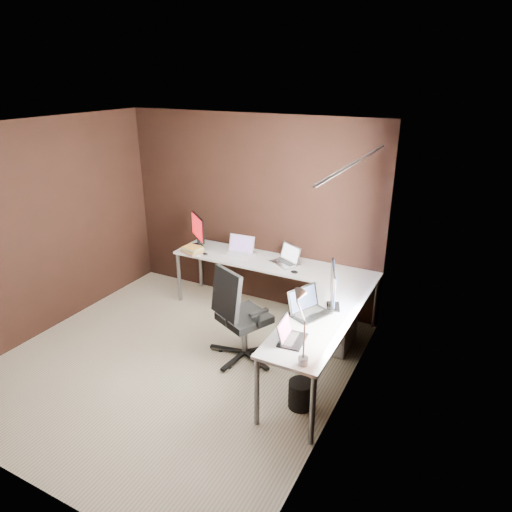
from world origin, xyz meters
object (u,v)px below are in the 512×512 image
at_px(laptop_white, 240,250).
at_px(office_chair, 241,332).
at_px(book_stack, 193,250).
at_px(laptop_black_big, 307,308).
at_px(wastebasket, 300,394).
at_px(laptop_black_small, 290,336).
at_px(monitor_right, 333,285).
at_px(laptop_silver, 287,259).
at_px(monitor_left, 198,229).
at_px(desk_lamp, 300,317).
at_px(drawer_pedestal, 334,322).

xyz_separation_m(laptop_white, office_chair, (0.63, -1.10, -0.46)).
bearing_deg(book_stack, laptop_black_big, -23.07).
bearing_deg(laptop_white, wastebasket, -49.73).
relative_size(laptop_black_small, office_chair, 0.29).
xyz_separation_m(monitor_right, laptop_black_small, (-0.13, -0.76, -0.20)).
bearing_deg(office_chair, laptop_silver, 112.71).
distance_m(monitor_left, desk_lamp, 2.88).
xyz_separation_m(laptop_black_big, desk_lamp, (0.22, -0.75, 0.34)).
xyz_separation_m(drawer_pedestal, monitor_right, (0.10, -0.46, 0.68)).
bearing_deg(book_stack, laptop_silver, 10.96).
distance_m(laptop_silver, office_chair, 1.19).
relative_size(laptop_white, wastebasket, 1.38).
bearing_deg(laptop_black_small, drawer_pedestal, -7.34).
distance_m(laptop_white, laptop_black_small, 2.14).
bearing_deg(drawer_pedestal, office_chair, -139.22).
bearing_deg(laptop_silver, desk_lamp, -35.56).
relative_size(monitor_left, wastebasket, 1.63).
distance_m(laptop_white, laptop_silver, 0.67).
relative_size(monitor_left, book_stack, 1.40).
height_order(drawer_pedestal, laptop_white, laptop_white).
bearing_deg(laptop_black_small, wastebasket, -69.03).
height_order(office_chair, wastebasket, office_chair).
bearing_deg(laptop_white, book_stack, -161.32).
xyz_separation_m(monitor_left, laptop_white, (0.64, 0.01, -0.20)).
distance_m(laptop_silver, desk_lamp, 2.07).
relative_size(drawer_pedestal, wastebasket, 2.23).
distance_m(drawer_pedestal, laptop_black_big, 0.84).
height_order(laptop_black_small, office_chair, office_chair).
bearing_deg(drawer_pedestal, laptop_silver, 153.17).
xyz_separation_m(book_stack, office_chair, (1.21, -0.86, -0.45)).
relative_size(desk_lamp, wastebasket, 2.34).
bearing_deg(wastebasket, drawer_pedestal, 93.44).
distance_m(laptop_silver, laptop_black_big, 1.28).
bearing_deg(drawer_pedestal, book_stack, 175.78).
distance_m(laptop_black_small, book_stack, 2.42).
xyz_separation_m(monitor_left, monitor_right, (2.19, -0.84, 0.00)).
height_order(monitor_left, monitor_right, same).
bearing_deg(monitor_left, laptop_black_small, 1.95).
height_order(monitor_left, laptop_silver, monitor_left).
bearing_deg(monitor_left, drawer_pedestal, 29.54).
bearing_deg(wastebasket, laptop_black_big, 107.31).
distance_m(laptop_black_big, office_chair, 0.87).
distance_m(monitor_left, laptop_black_big, 2.28).
bearing_deg(laptop_black_big, monitor_left, 86.74).
distance_m(desk_lamp, wastebasket, 1.03).
height_order(drawer_pedestal, laptop_black_small, laptop_black_small).
bearing_deg(laptop_silver, book_stack, -141.23).
xyz_separation_m(laptop_black_small, wastebasket, (0.11, 0.05, -0.64)).
bearing_deg(office_chair, laptop_black_small, -8.28).
distance_m(monitor_right, laptop_white, 1.78).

